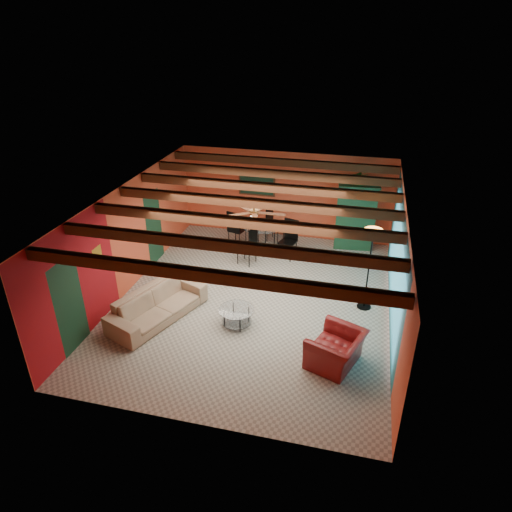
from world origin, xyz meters
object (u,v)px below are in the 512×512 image
(coffee_table, at_px, (237,317))
(armoire, at_px, (356,217))
(potted_plant, at_px, (360,178))
(vase, at_px, (262,212))
(armchair, at_px, (336,349))
(floor_lamp, at_px, (369,270))
(sofa, at_px, (158,305))
(dining_table, at_px, (262,234))

(coffee_table, bearing_deg, armoire, 63.69)
(potted_plant, height_order, vase, potted_plant)
(armchair, distance_m, vase, 5.31)
(coffee_table, relative_size, floor_lamp, 0.39)
(armoire, relative_size, floor_lamp, 0.93)
(coffee_table, height_order, potted_plant, potted_plant)
(armchair, xyz_separation_m, potted_plant, (0.05, 5.55, 1.80))
(armoire, xyz_separation_m, floor_lamp, (0.45, -3.33, 0.07))
(vase, bearing_deg, armchair, -60.33)
(armchair, xyz_separation_m, floor_lamp, (0.50, 2.23, 0.68))
(armchair, xyz_separation_m, vase, (-2.59, 4.55, 0.89))
(sofa, bearing_deg, potted_plant, -19.01)
(dining_table, bearing_deg, armoire, 20.81)
(sofa, relative_size, dining_table, 1.09)
(armchair, distance_m, dining_table, 5.24)
(potted_plant, bearing_deg, coffee_table, -116.31)
(floor_lamp, bearing_deg, vase, 143.08)
(armchair, xyz_separation_m, coffee_table, (-2.30, 0.81, -0.15))
(armchair, bearing_deg, dining_table, -129.88)
(armchair, bearing_deg, sofa, -78.15)
(coffee_table, height_order, dining_table, dining_table)
(sofa, height_order, potted_plant, potted_plant)
(dining_table, height_order, floor_lamp, floor_lamp)
(potted_plant, relative_size, vase, 2.55)
(dining_table, bearing_deg, coffee_table, -85.51)
(armchair, distance_m, potted_plant, 5.84)
(dining_table, distance_m, armoire, 2.85)
(dining_table, xyz_separation_m, floor_lamp, (3.09, -2.32, 0.45))
(sofa, bearing_deg, armchair, -77.25)
(potted_plant, bearing_deg, sofa, -130.36)
(dining_table, bearing_deg, potted_plant, 20.81)
(dining_table, distance_m, vase, 0.67)
(sofa, height_order, vase, vase)
(armchair, relative_size, potted_plant, 2.29)
(armchair, distance_m, floor_lamp, 2.38)
(armchair, xyz_separation_m, dining_table, (-2.59, 4.55, 0.22))
(floor_lamp, relative_size, vase, 11.00)
(sofa, distance_m, floor_lamp, 4.95)
(sofa, xyz_separation_m, armchair, (4.14, -0.63, 0.00))
(coffee_table, bearing_deg, floor_lamp, 26.93)
(armoire, bearing_deg, coffee_table, -122.17)
(armchair, distance_m, armoire, 5.59)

